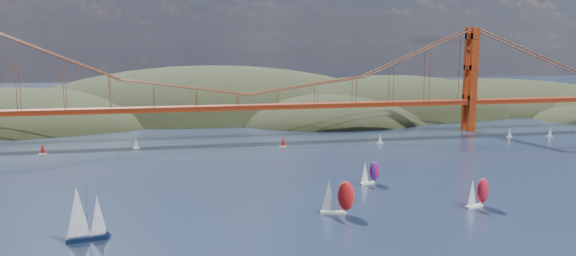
# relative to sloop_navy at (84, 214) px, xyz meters

# --- Properties ---
(headlands) EXTENTS (725.00, 225.00, 96.00)m
(headlands) POSITION_rel_sloop_navy_xyz_m (103.53, 234.17, -19.08)
(headlands) COLOR black
(headlands) RESTS_ON ground
(bridge) EXTENTS (552.00, 12.00, 55.00)m
(bridge) POSITION_rel_sloop_navy_xyz_m (56.84, 135.88, 25.61)
(bridge) COLOR maroon
(bridge) RESTS_ON ground
(sloop_navy) EXTENTS (10.05, 6.33, 15.02)m
(sloop_navy) POSITION_rel_sloop_navy_xyz_m (0.00, 0.00, 0.00)
(sloop_navy) COLOR black
(sloop_navy) RESTS_ON ground
(racer_0) EXTENTS (9.62, 5.66, 10.78)m
(racer_0) POSITION_rel_sloop_navy_xyz_m (66.00, 7.77, -1.53)
(racer_0) COLOR silver
(racer_0) RESTS_ON ground
(racer_1) EXTENTS (8.53, 5.19, 9.55)m
(racer_1) POSITION_rel_sloop_navy_xyz_m (108.01, 5.80, -2.12)
(racer_1) COLOR white
(racer_1) RESTS_ON ground
(racer_rwb) EXTENTS (7.77, 4.59, 8.71)m
(racer_rwb) POSITION_rel_sloop_navy_xyz_m (86.59, 37.72, -2.51)
(racer_rwb) COLOR white
(racer_rwb) RESTS_ON ground
(distant_boat_2) EXTENTS (3.00, 2.00, 4.70)m
(distant_boat_2) POSITION_rel_sloop_navy_xyz_m (-32.99, 113.95, -4.22)
(distant_boat_2) COLOR silver
(distant_boat_2) RESTS_ON ground
(distant_boat_3) EXTENTS (3.00, 2.00, 4.70)m
(distant_boat_3) POSITION_rel_sloop_navy_xyz_m (5.42, 119.30, -4.22)
(distant_boat_3) COLOR silver
(distant_boat_3) RESTS_ON ground
(distant_boat_4) EXTENTS (3.00, 2.00, 4.70)m
(distant_boat_4) POSITION_rel_sloop_navy_xyz_m (187.70, 111.39, -4.22)
(distant_boat_4) COLOR silver
(distant_boat_4) RESTS_ON ground
(distant_boat_5) EXTENTS (3.00, 2.00, 4.70)m
(distant_boat_5) POSITION_rel_sloop_navy_xyz_m (209.48, 109.72, -4.22)
(distant_boat_5) COLOR silver
(distant_boat_5) RESTS_ON ground
(distant_boat_8) EXTENTS (3.00, 2.00, 4.70)m
(distant_boat_8) POSITION_rel_sloop_navy_xyz_m (117.63, 108.35, -4.22)
(distant_boat_8) COLOR silver
(distant_boat_8) RESTS_ON ground
(distant_boat_9) EXTENTS (3.00, 2.00, 4.70)m
(distant_boat_9) POSITION_rel_sloop_navy_xyz_m (71.02, 109.63, -4.22)
(distant_boat_9) COLOR silver
(distant_boat_9) RESTS_ON ground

